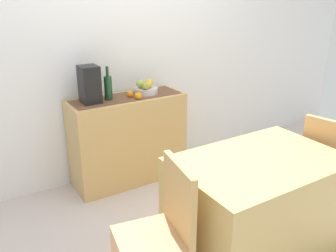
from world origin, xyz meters
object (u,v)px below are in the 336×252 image
sideboard_console (128,140)px  chair_by_corner (328,187)px  fruit_bowl (146,91)px  coffee_maker (90,85)px  wine_bottle (108,88)px  dining_table (256,206)px

sideboard_console → chair_by_corner: bearing=-51.2°
fruit_bowl → coffee_maker: size_ratio=0.67×
sideboard_console → chair_by_corner: 1.86m
fruit_bowl → wine_bottle: size_ratio=0.72×
coffee_maker → chair_by_corner: coffee_maker is taller
dining_table → chair_by_corner: 0.85m
wine_bottle → chair_by_corner: wine_bottle is taller
sideboard_console → fruit_bowl: 0.51m
fruit_bowl → dining_table: (0.10, -1.44, -0.53)m
sideboard_console → coffee_maker: (-0.35, 0.00, 0.60)m
sideboard_console → coffee_maker: bearing=180.0°
chair_by_corner → dining_table: bearing=179.8°
fruit_bowl → dining_table: 1.54m
chair_by_corner → fruit_bowl: bearing=123.3°
coffee_maker → chair_by_corner: size_ratio=0.37×
fruit_bowl → chair_by_corner: (0.95, -1.44, -0.64)m
fruit_bowl → wine_bottle: (-0.39, 0.00, 0.08)m
chair_by_corner → wine_bottle: bearing=132.9°
coffee_maker → chair_by_corner: bearing=-43.7°
dining_table → fruit_bowl: bearing=94.1°
sideboard_console → fruit_bowl: (0.21, 0.00, 0.47)m
fruit_bowl → coffee_maker: 0.58m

